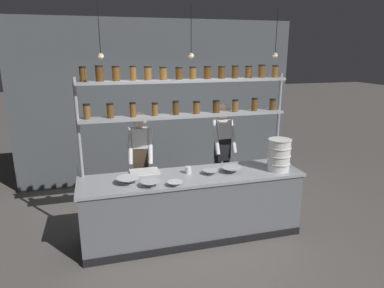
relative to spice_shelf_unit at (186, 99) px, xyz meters
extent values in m
plane|color=#5B5651|center=(0.00, -0.33, -1.91)|extent=(40.00, 40.00, 0.00)
cube|color=#4C5156|center=(0.00, 2.08, -0.34)|extent=(5.44, 0.12, 3.13)
cube|color=slate|center=(0.00, -0.33, -1.47)|extent=(2.98, 0.72, 0.88)
cube|color=#999BA0|center=(0.00, -0.33, -1.01)|extent=(3.04, 0.76, 0.04)
cube|color=black|center=(0.00, -0.70, -1.86)|extent=(2.98, 0.03, 0.10)
cylinder|color=#999BA0|center=(-1.44, 0.00, -0.79)|extent=(0.04, 0.04, 2.24)
cylinder|color=#999BA0|center=(1.45, 0.00, -0.79)|extent=(0.04, 0.04, 2.24)
cube|color=#999BA0|center=(0.00, 0.00, -0.23)|extent=(2.88, 0.28, 0.04)
cylinder|color=brown|center=(-1.31, 0.00, -0.12)|extent=(0.09, 0.09, 0.18)
cylinder|color=black|center=(-1.31, 0.00, -0.02)|extent=(0.09, 0.09, 0.02)
cylinder|color=brown|center=(-1.02, 0.00, -0.12)|extent=(0.09, 0.09, 0.18)
cylinder|color=black|center=(-1.02, 0.00, -0.02)|extent=(0.09, 0.09, 0.02)
cylinder|color=brown|center=(-0.73, 0.00, -0.12)|extent=(0.09, 0.09, 0.17)
cylinder|color=black|center=(-0.73, 0.00, -0.03)|extent=(0.09, 0.09, 0.02)
cylinder|color=brown|center=(-0.43, 0.00, -0.13)|extent=(0.08, 0.08, 0.16)
cylinder|color=black|center=(-0.43, 0.00, -0.04)|extent=(0.08, 0.08, 0.02)
cylinder|color=#513314|center=(-0.14, 0.00, -0.12)|extent=(0.09, 0.09, 0.17)
cylinder|color=black|center=(-0.14, 0.00, -0.03)|extent=(0.09, 0.09, 0.02)
cylinder|color=brown|center=(0.15, 0.00, -0.13)|extent=(0.10, 0.10, 0.16)
cylinder|color=black|center=(0.15, 0.00, -0.04)|extent=(0.10, 0.10, 0.02)
cylinder|color=#513314|center=(0.44, 0.00, -0.13)|extent=(0.10, 0.10, 0.16)
cylinder|color=black|center=(0.44, 0.00, -0.04)|extent=(0.10, 0.10, 0.02)
cylinder|color=brown|center=(0.73, 0.00, -0.13)|extent=(0.09, 0.09, 0.16)
cylinder|color=black|center=(0.73, 0.00, -0.04)|extent=(0.09, 0.09, 0.02)
cylinder|color=brown|center=(1.04, 0.00, -0.13)|extent=(0.09, 0.09, 0.17)
cylinder|color=black|center=(1.04, 0.00, -0.03)|extent=(0.09, 0.09, 0.02)
cylinder|color=brown|center=(1.33, 0.00, -0.14)|extent=(0.09, 0.09, 0.14)
cylinder|color=black|center=(1.33, 0.00, -0.06)|extent=(0.09, 0.09, 0.02)
cube|color=#999BA0|center=(0.00, 0.00, 0.25)|extent=(2.88, 0.28, 0.04)
cylinder|color=brown|center=(-1.32, 0.00, 0.35)|extent=(0.09, 0.09, 0.17)
cylinder|color=black|center=(-1.32, 0.00, 0.45)|extent=(0.09, 0.09, 0.02)
cylinder|color=#513314|center=(-1.12, 0.00, 0.36)|extent=(0.10, 0.10, 0.18)
cylinder|color=black|center=(-1.12, 0.00, 0.46)|extent=(0.10, 0.10, 0.02)
cylinder|color=brown|center=(-0.92, 0.00, 0.35)|extent=(0.10, 0.10, 0.17)
cylinder|color=black|center=(-0.92, 0.00, 0.45)|extent=(0.10, 0.10, 0.02)
cylinder|color=brown|center=(-0.70, 0.00, 0.35)|extent=(0.08, 0.08, 0.17)
cylinder|color=black|center=(-0.70, 0.00, 0.45)|extent=(0.08, 0.08, 0.02)
cylinder|color=brown|center=(-0.51, 0.00, 0.35)|extent=(0.09, 0.09, 0.16)
cylinder|color=black|center=(-0.51, 0.00, 0.44)|extent=(0.10, 0.10, 0.02)
cylinder|color=brown|center=(-0.31, 0.00, 0.34)|extent=(0.10, 0.10, 0.15)
cylinder|color=black|center=(-0.31, 0.00, 0.43)|extent=(0.10, 0.10, 0.02)
cylinder|color=#513314|center=(-0.09, 0.00, 0.34)|extent=(0.09, 0.09, 0.15)
cylinder|color=black|center=(-0.09, 0.00, 0.42)|extent=(0.10, 0.10, 0.02)
cylinder|color=brown|center=(0.10, 0.00, 0.34)|extent=(0.09, 0.09, 0.15)
cylinder|color=black|center=(0.10, 0.00, 0.43)|extent=(0.09, 0.09, 0.02)
cylinder|color=#513314|center=(0.31, 0.00, 0.35)|extent=(0.10, 0.10, 0.15)
cylinder|color=black|center=(0.31, 0.00, 0.43)|extent=(0.10, 0.10, 0.02)
cylinder|color=#513314|center=(0.51, 0.00, 0.34)|extent=(0.10, 0.10, 0.15)
cylinder|color=black|center=(0.51, 0.00, 0.43)|extent=(0.10, 0.10, 0.02)
cylinder|color=#513314|center=(0.71, 0.00, 0.35)|extent=(0.09, 0.09, 0.16)
cylinder|color=black|center=(0.71, 0.00, 0.43)|extent=(0.09, 0.09, 0.02)
cylinder|color=brown|center=(0.92, 0.00, 0.34)|extent=(0.09, 0.09, 0.15)
cylinder|color=black|center=(0.92, 0.00, 0.43)|extent=(0.10, 0.10, 0.02)
cylinder|color=brown|center=(1.12, 0.00, 0.35)|extent=(0.10, 0.10, 0.16)
cylinder|color=black|center=(1.12, 0.00, 0.44)|extent=(0.10, 0.10, 0.02)
cylinder|color=brown|center=(1.34, 0.00, 0.34)|extent=(0.09, 0.09, 0.15)
cylinder|color=black|center=(1.34, 0.00, 0.43)|extent=(0.09, 0.09, 0.02)
cylinder|color=black|center=(-0.68, 0.37, -1.50)|extent=(0.11, 0.11, 0.82)
cylinder|color=black|center=(-0.53, 0.33, -1.50)|extent=(0.11, 0.11, 0.82)
cube|color=#473828|center=(-0.60, 0.35, -0.91)|extent=(0.25, 0.21, 0.35)
cube|color=white|center=(-0.60, 0.35, -0.59)|extent=(0.25, 0.22, 0.29)
sphere|color=beige|center=(-0.60, 0.35, -0.32)|extent=(0.22, 0.22, 0.22)
cylinder|color=white|center=(-0.76, 0.32, -0.69)|extent=(0.12, 0.26, 0.54)
cylinder|color=white|center=(-0.47, 0.26, -0.69)|extent=(0.12, 0.26, 0.54)
cylinder|color=black|center=(0.64, 0.42, -1.49)|extent=(0.11, 0.11, 0.84)
cylinder|color=black|center=(0.80, 0.43, -1.49)|extent=(0.11, 0.11, 0.84)
cube|color=black|center=(0.72, 0.43, -0.89)|extent=(0.23, 0.19, 0.36)
cube|color=white|center=(0.72, 0.43, -0.55)|extent=(0.23, 0.20, 0.30)
sphere|color=tan|center=(0.72, 0.43, -0.27)|extent=(0.22, 0.22, 0.22)
cylinder|color=white|center=(0.58, 0.35, -0.66)|extent=(0.09, 0.26, 0.55)
cylinder|color=white|center=(0.87, 0.38, -0.66)|extent=(0.09, 0.26, 0.55)
cylinder|color=white|center=(1.22, -0.47, -0.94)|extent=(0.30, 0.30, 0.10)
cylinder|color=silver|center=(1.22, -0.47, -0.88)|extent=(0.32, 0.32, 0.01)
cylinder|color=white|center=(1.22, -0.47, -0.83)|extent=(0.30, 0.30, 0.10)
cylinder|color=silver|center=(1.22, -0.47, -0.77)|extent=(0.32, 0.32, 0.01)
cylinder|color=white|center=(1.22, -0.47, -0.71)|extent=(0.30, 0.30, 0.10)
cylinder|color=silver|center=(1.22, -0.47, -0.66)|extent=(0.32, 0.32, 0.01)
cylinder|color=white|center=(1.22, -0.47, -0.60)|extent=(0.30, 0.30, 0.10)
cylinder|color=silver|center=(1.22, -0.47, -0.54)|extent=(0.32, 0.32, 0.01)
cube|color=silver|center=(-0.61, -0.05, -0.98)|extent=(0.40, 0.26, 0.02)
cylinder|color=#B2B7BC|center=(0.55, -0.37, -0.98)|extent=(0.12, 0.12, 0.01)
cone|color=#B2B7BC|center=(0.55, -0.37, -0.95)|extent=(0.27, 0.27, 0.08)
cylinder|color=#B2B7BC|center=(0.25, -0.37, -0.98)|extent=(0.10, 0.10, 0.01)
cone|color=#B2B7BC|center=(0.25, -0.37, -0.96)|extent=(0.21, 0.21, 0.06)
cylinder|color=#B2B7BC|center=(-0.61, -0.57, -0.98)|extent=(0.11, 0.11, 0.01)
cone|color=#B2B7BC|center=(-0.61, -0.57, -0.96)|extent=(0.25, 0.25, 0.07)
cylinder|color=silver|center=(-0.31, -0.64, -0.98)|extent=(0.09, 0.09, 0.01)
cone|color=silver|center=(-0.31, -0.64, -0.96)|extent=(0.20, 0.20, 0.05)
cylinder|color=silver|center=(-0.87, -0.40, -0.98)|extent=(0.13, 0.13, 0.01)
cone|color=silver|center=(-0.87, -0.40, -0.95)|extent=(0.29, 0.29, 0.08)
cylinder|color=silver|center=(-0.04, -0.25, -0.94)|extent=(0.09, 0.09, 0.09)
cylinder|color=black|center=(-1.10, -0.33, 0.88)|extent=(0.01, 0.01, 0.59)
sphere|color=#F9E5B2|center=(-1.10, -0.33, 0.58)|extent=(0.07, 0.07, 0.07)
cylinder|color=black|center=(-0.02, -0.33, 0.88)|extent=(0.01, 0.01, 0.59)
sphere|color=#F9E5B2|center=(-0.02, -0.33, 0.58)|extent=(0.07, 0.07, 0.07)
cylinder|color=black|center=(1.14, -0.33, 0.88)|extent=(0.01, 0.01, 0.59)
sphere|color=#F9E5B2|center=(1.14, -0.33, 0.58)|extent=(0.07, 0.07, 0.07)
camera|label=1|loc=(-1.18, -4.54, 0.65)|focal=32.00mm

